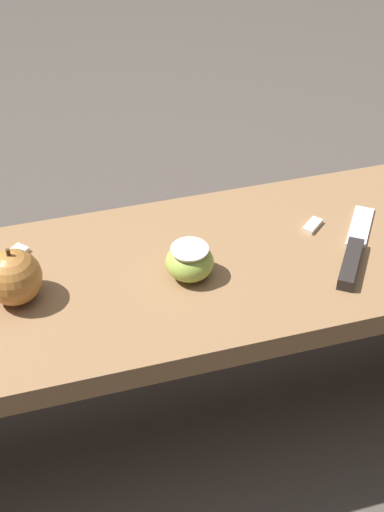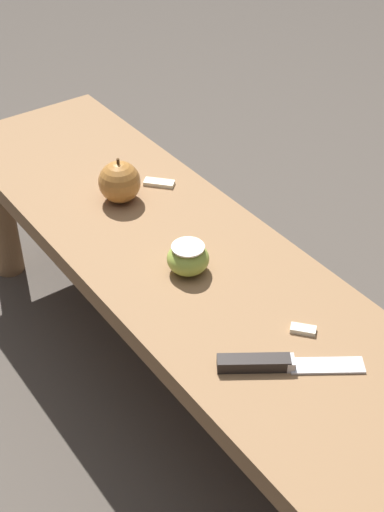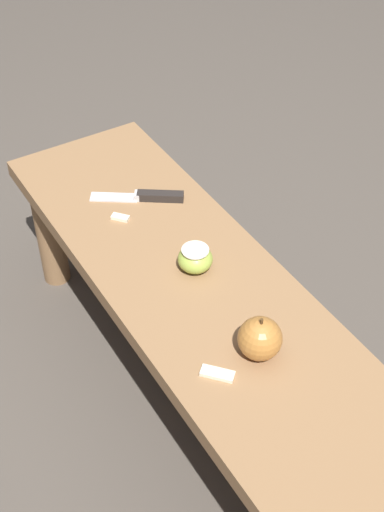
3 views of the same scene
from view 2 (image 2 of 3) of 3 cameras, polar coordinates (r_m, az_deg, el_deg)
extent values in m
plane|color=#4C443D|center=(1.56, -1.15, -10.50)|extent=(8.00, 8.00, 0.00)
cube|color=olive|center=(1.30, -1.35, 0.03)|extent=(1.29, 0.36, 0.04)
cylinder|color=olive|center=(1.88, -8.44, 5.77)|extent=(0.07, 0.07, 0.34)
cylinder|color=olive|center=(1.81, -15.14, 3.23)|extent=(0.07, 0.07, 0.34)
cube|color=silver|center=(1.09, 10.75, -8.61)|extent=(0.09, 0.11, 0.00)
cube|color=silver|center=(1.08, 7.87, -8.47)|extent=(0.03, 0.02, 0.02)
cube|color=#282321|center=(1.07, 4.96, -8.53)|extent=(0.08, 0.10, 0.02)
sphere|color=#B27233|center=(1.40, -5.72, 5.95)|extent=(0.08, 0.08, 0.08)
cylinder|color=#4C3319|center=(1.38, -5.84, 7.52)|extent=(0.01, 0.01, 0.01)
ellipsoid|color=#9EB747|center=(1.22, -0.32, -0.21)|extent=(0.07, 0.07, 0.05)
cylinder|color=white|center=(1.21, -0.32, 0.73)|extent=(0.06, 0.06, 0.00)
cube|color=white|center=(1.14, 8.88, -5.83)|extent=(0.04, 0.04, 0.01)
cube|color=white|center=(1.46, -2.65, 5.87)|extent=(0.06, 0.06, 0.01)
camera|label=1|loc=(1.03, -53.61, 21.11)|focal=50.00mm
camera|label=3|loc=(2.06, -3.24, 44.99)|focal=50.00mm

